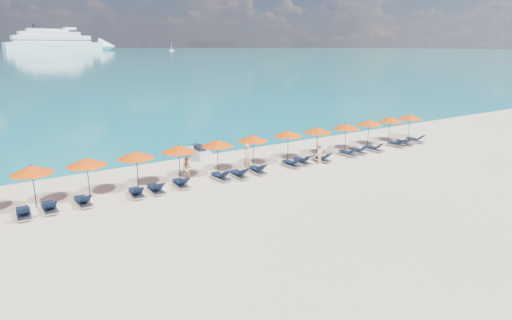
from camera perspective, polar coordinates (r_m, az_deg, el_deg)
ground at (r=24.17m, az=3.89°, el=-4.31°), size 1400.00×1400.00×0.00m
cruise_ship at (r=645.62m, az=-24.20°, el=14.07°), size 144.42×39.44×39.74m
sailboat_near at (r=595.48m, az=-21.07°, el=13.50°), size 5.71×1.90×10.47m
sailboat_far at (r=597.69m, az=-11.19°, el=14.20°), size 5.71×1.90×10.47m
jetski at (r=31.65m, az=-7.63°, el=0.99°), size 1.01×2.55×0.90m
beachgoer_a at (r=27.70m, az=-1.13°, el=0.29°), size 0.81×0.77×1.87m
beachgoer_b at (r=26.26m, az=-9.12°, el=-1.22°), size 0.77×0.54×1.45m
beachgoer_c at (r=29.77m, az=8.39°, el=0.88°), size 1.10×0.71×1.57m
umbrella_2 at (r=24.01m, az=-27.76°, el=-1.15°), size 2.10×2.10×2.28m
umbrella_3 at (r=24.34m, az=-21.67°, el=-0.26°), size 2.10×2.10×2.28m
umbrella_4 at (r=25.04m, az=-15.70°, el=0.67°), size 2.10×2.10×2.28m
umbrella_5 at (r=25.97m, az=-10.26°, el=1.50°), size 2.10×2.10×2.28m
umbrella_6 at (r=27.14m, az=-5.16°, el=2.28°), size 2.10×2.10×2.28m
umbrella_7 at (r=28.45m, az=-0.39°, el=2.93°), size 2.10×2.10×2.28m
umbrella_8 at (r=30.08m, az=4.32°, el=3.56°), size 2.10×2.10×2.28m
umbrella_9 at (r=31.53m, az=8.20°, el=3.99°), size 2.10×2.10×2.28m
umbrella_10 at (r=33.41m, az=11.93°, el=4.44°), size 2.10×2.10×2.28m
umbrella_11 at (r=35.43m, az=14.83°, el=4.86°), size 2.10×2.10×2.28m
umbrella_12 at (r=37.44m, az=17.45°, el=5.20°), size 2.10×2.10×2.28m
umbrella_13 at (r=39.43m, az=19.89°, el=5.47°), size 2.10×2.10×2.28m
lounger_3 at (r=23.44m, az=-28.59°, el=-6.22°), size 0.67×1.72×0.66m
lounger_4 at (r=23.67m, az=-25.83°, el=-5.67°), size 0.66×1.71×0.66m
lounger_5 at (r=23.86m, az=-22.05°, el=-5.09°), size 0.73×1.74×0.66m
lounger_6 at (r=24.26m, az=-15.65°, el=-4.19°), size 0.78×1.75×0.66m
lounger_7 at (r=24.60m, az=-13.21°, el=-3.75°), size 0.64×1.71×0.66m
lounger_8 at (r=25.28m, az=-9.94°, el=-3.06°), size 0.71×1.73×0.66m
lounger_9 at (r=26.29m, az=-4.70°, el=-2.16°), size 0.76×1.74×0.66m
lounger_10 at (r=26.64m, az=-2.22°, el=-1.88°), size 0.69×1.72×0.66m
lounger_11 at (r=27.51m, az=0.23°, el=-1.32°), size 0.77×1.75×0.66m
lounger_12 at (r=29.08m, az=4.78°, el=-0.47°), size 0.68×1.72×0.66m
lounger_13 at (r=29.83m, az=6.19°, el=-0.10°), size 0.71×1.73×0.66m
lounger_14 at (r=30.68m, az=8.81°, el=0.23°), size 0.67×1.72×0.66m
lounger_15 at (r=32.54m, az=12.20°, el=0.93°), size 0.72×1.73×0.66m
lounger_16 at (r=33.43m, az=13.50°, el=1.23°), size 0.73×1.74×0.66m
lounger_17 at (r=34.49m, az=15.48°, el=1.52°), size 0.68×1.72×0.66m
lounger_18 at (r=36.58m, az=18.29°, el=2.06°), size 0.68×1.72×0.66m
lounger_19 at (r=37.42m, az=19.20°, el=2.26°), size 0.68×1.72×0.66m
lounger_20 at (r=38.67m, az=20.48°, el=2.54°), size 0.64×1.71×0.66m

